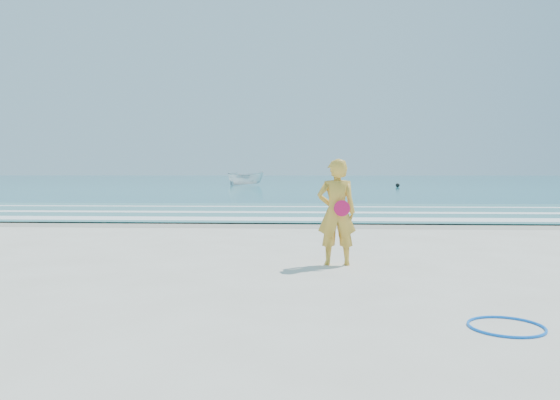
{
  "coord_description": "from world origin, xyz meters",
  "views": [
    {
      "loc": [
        1.0,
        -7.34,
        1.6
      ],
      "look_at": [
        0.4,
        4.0,
        1.0
      ],
      "focal_mm": 35.0,
      "sensor_mm": 36.0,
      "label": 1
    }
  ],
  "objects": [
    {
      "name": "ground",
      "position": [
        0.0,
        0.0,
        0.0
      ],
      "size": [
        400.0,
        400.0,
        0.0
      ],
      "primitive_type": "plane",
      "color": "silver",
      "rests_on": "ground"
    },
    {
      "name": "wet_sand",
      "position": [
        0.0,
        9.0,
        0.0
      ],
      "size": [
        400.0,
        2.4,
        0.0
      ],
      "primitive_type": "cube",
      "color": "#B2A893",
      "rests_on": "ground"
    },
    {
      "name": "ocean",
      "position": [
        0.0,
        105.0,
        0.02
      ],
      "size": [
        400.0,
        190.0,
        0.04
      ],
      "primitive_type": "cube",
      "color": "#19727F",
      "rests_on": "ground"
    },
    {
      "name": "shallow",
      "position": [
        0.0,
        14.0,
        0.04
      ],
      "size": [
        400.0,
        10.0,
        0.01
      ],
      "primitive_type": "cube",
      "color": "#59B7AD",
      "rests_on": "ocean"
    },
    {
      "name": "foam_near",
      "position": [
        0.0,
        10.3,
        0.05
      ],
      "size": [
        400.0,
        1.4,
        0.01
      ],
      "primitive_type": "cube",
      "color": "white",
      "rests_on": "shallow"
    },
    {
      "name": "foam_mid",
      "position": [
        0.0,
        13.2,
        0.05
      ],
      "size": [
        400.0,
        0.9,
        0.01
      ],
      "primitive_type": "cube",
      "color": "white",
      "rests_on": "shallow"
    },
    {
      "name": "foam_far",
      "position": [
        0.0,
        16.5,
        0.05
      ],
      "size": [
        400.0,
        0.6,
        0.01
      ],
      "primitive_type": "cube",
      "color": "white",
      "rests_on": "shallow"
    },
    {
      "name": "hoop",
      "position": [
        3.02,
        -1.74,
        0.01
      ],
      "size": [
        0.88,
        0.88,
        0.03
      ],
      "primitive_type": "torus",
      "rotation": [
        0.0,
        0.0,
        -0.16
      ],
      "color": "blue",
      "rests_on": "ground"
    },
    {
      "name": "boat",
      "position": [
        -6.03,
        53.35,
        0.83
      ],
      "size": [
        4.38,
        2.66,
        1.59
      ],
      "primitive_type": "imported",
      "rotation": [
        0.0,
        0.0,
        1.86
      ],
      "color": "white",
      "rests_on": "ocean"
    },
    {
      "name": "buoy",
      "position": [
        9.76,
        47.05,
        0.24
      ],
      "size": [
        0.4,
        0.4,
        0.4
      ],
      "primitive_type": "sphere",
      "color": "black",
      "rests_on": "ocean"
    },
    {
      "name": "woman",
      "position": [
        1.47,
        1.94,
        0.9
      ],
      "size": [
        0.68,
        0.46,
        1.81
      ],
      "color": "gold",
      "rests_on": "ground"
    }
  ]
}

